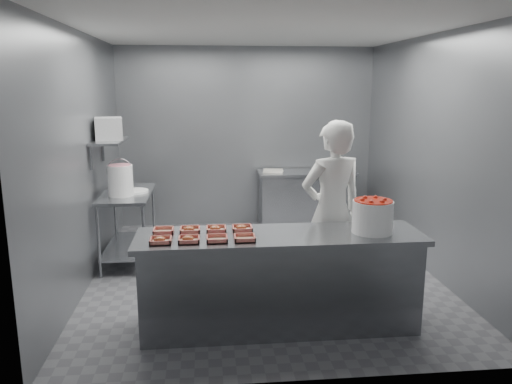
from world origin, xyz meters
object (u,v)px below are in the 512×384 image
tray_1 (189,239)px  tray_7 (242,228)px  prep_table (128,216)px  tray_2 (217,239)px  service_counter (279,280)px  glaze_bucket (121,180)px  appliance (109,129)px  back_counter (306,199)px  tray_0 (160,240)px  tray_5 (190,230)px  tray_3 (245,238)px  tray_6 (216,229)px  worker (332,212)px  tray_4 (164,231)px  strawberry_tub (373,215)px

tray_1 → tray_7: bearing=31.2°
prep_table → tray_2: size_ratio=6.40×
service_counter → tray_2: 0.75m
glaze_bucket → appliance: size_ratio=1.28×
prep_table → back_counter: size_ratio=0.80×
back_counter → tray_0: 3.95m
tray_5 → tray_1: bearing=-90.0°
tray_3 → tray_6: size_ratio=1.00×
prep_table → tray_0: 2.20m
tray_5 → appliance: 2.20m
service_counter → tray_5: tray_5 is taller
glaze_bucket → appliance: bearing=127.7°
service_counter → worker: (0.63, 0.60, 0.49)m
service_counter → tray_1: 0.95m
tray_2 → worker: 1.41m
prep_table → tray_5: bearing=-65.1°
tray_5 → glaze_bucket: bearing=118.3°
tray_4 → tray_6: size_ratio=1.00×
glaze_bucket → worker: bearing=-26.7°
service_counter → prep_table: same height
service_counter → tray_6: tray_6 is taller
tray_4 → worker: size_ratio=0.10×
tray_4 → strawberry_tub: bearing=-5.4°
back_counter → strawberry_tub: size_ratio=4.08×
tray_6 → tray_7: bearing=0.0°
prep_table → tray_0: tray_0 is taller
tray_4 → appliance: size_ratio=0.52×
tray_2 → strawberry_tub: size_ratio=0.51×
tray_6 → service_counter: bearing=-14.2°
tray_3 → glaze_bucket: glaze_bucket is taller
back_counter → tray_1: bearing=-116.8°
tray_5 → tray_7: 0.48m
tray_1 → glaze_bucket: glaze_bucket is taller
tray_3 → tray_6: 0.38m
tray_0 → worker: size_ratio=0.10×
tray_7 → appliance: bearing=129.6°
tray_2 → tray_4: same height
tray_3 → back_counter: bearing=70.1°
tray_3 → appliance: bearing=125.5°
back_counter → glaze_bucket: bearing=-150.1°
tray_4 → worker: worker is taller
back_counter → tray_2: bearing=-113.4°
tray_3 → worker: 1.21m
tray_0 → back_counter: bearing=60.1°
appliance → back_counter: bearing=14.9°
service_counter → tray_4: 1.16m
service_counter → appliance: appliance is taller
tray_2 → tray_7: bearing=50.8°
prep_table → tray_5: (0.84, -1.80, 0.33)m
tray_7 → glaze_bucket: (-1.35, 1.62, 0.18)m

